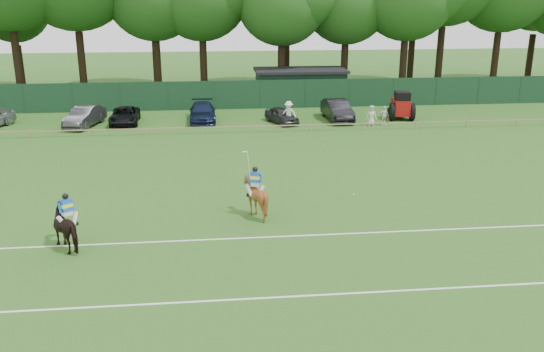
{
  "coord_description": "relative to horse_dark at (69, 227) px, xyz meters",
  "views": [
    {
      "loc": [
        -2.26,
        -23.01,
        9.74
      ],
      "look_at": [
        0.5,
        3.0,
        1.4
      ],
      "focal_mm": 38.0,
      "sensor_mm": 36.0,
      "label": 1
    }
  ],
  "objects": [
    {
      "name": "pitch_lines",
      "position": [
        8.06,
        -2.33,
        -0.87
      ],
      "size": [
        60.0,
        5.1,
        0.01
      ],
      "color": "silver",
      "rests_on": "ground"
    },
    {
      "name": "estate_black",
      "position": [
        15.78,
        22.74,
        -0.07
      ],
      "size": [
        1.89,
        4.98,
        1.62
      ],
      "primitive_type": "imported",
      "rotation": [
        0.0,
        0.0,
        0.04
      ],
      "color": "black",
      "rests_on": "ground"
    },
    {
      "name": "horse_chestnut",
      "position": [
        7.63,
        2.65,
        0.03
      ],
      "size": [
        1.9,
        2.02,
        1.82
      ],
      "primitive_type": "imported",
      "rotation": [
        0.0,
        0.0,
        2.83
      ],
      "color": "brown",
      "rests_on": "ground"
    },
    {
      "name": "ground",
      "position": [
        8.06,
        1.17,
        -0.88
      ],
      "size": [
        160.0,
        160.0,
        0.0
      ],
      "primitive_type": "plane",
      "color": "#1E4C14",
      "rests_on": "ground"
    },
    {
      "name": "sedan_navy",
      "position": [
        5.06,
        23.39,
        -0.16
      ],
      "size": [
        2.11,
        5.02,
        1.45
      ],
      "primitive_type": "imported",
      "rotation": [
        0.0,
        0.0,
        0.02
      ],
      "color": "#111A36",
      "rests_on": "ground"
    },
    {
      "name": "spectator_left",
      "position": [
        11.65,
        21.23,
        0.05
      ],
      "size": [
        1.38,
        1.09,
        1.87
      ],
      "primitive_type": "imported",
      "rotation": [
        0.0,
        0.0,
        -0.38
      ],
      "color": "silver",
      "rests_on": "ground"
    },
    {
      "name": "suv_black",
      "position": [
        -0.96,
        23.14,
        -0.25
      ],
      "size": [
        2.26,
        4.63,
        1.27
      ],
      "primitive_type": "imported",
      "rotation": [
        0.0,
        0.0,
        0.03
      ],
      "color": "black",
      "rests_on": "ground"
    },
    {
      "name": "rider_dark",
      "position": [
        0.01,
        -0.01,
        0.77
      ],
      "size": [
        0.81,
        0.7,
        1.41
      ],
      "rotation": [
        0.0,
        0.0,
        3.83
      ],
      "color": "silver",
      "rests_on": "ground"
    },
    {
      "name": "perimeter_fence",
      "position": [
        8.06,
        28.17,
        0.37
      ],
      "size": [
        92.08,
        0.08,
        2.5
      ],
      "color": "#14351E",
      "rests_on": "ground"
    },
    {
      "name": "sedan_grey",
      "position": [
        -3.88,
        22.57,
        -0.12
      ],
      "size": [
        2.66,
        4.88,
        1.52
      ],
      "primitive_type": "imported",
      "rotation": [
        0.0,
        0.0,
        -0.24
      ],
      "color": "#323235",
      "rests_on": "ground"
    },
    {
      "name": "tree_row",
      "position": [
        10.06,
        36.17,
        -0.88
      ],
      "size": [
        96.0,
        12.0,
        21.0
      ],
      "primitive_type": null,
      "color": "#26561C",
      "rests_on": "ground"
    },
    {
      "name": "horse_dark",
      "position": [
        0.0,
        0.0,
        0.0
      ],
      "size": [
        2.05,
        2.21,
        1.76
      ],
      "primitive_type": "imported",
      "rotation": [
        0.0,
        0.0,
        3.83
      ],
      "color": "black",
      "rests_on": "ground"
    },
    {
      "name": "pitch_rail",
      "position": [
        8.06,
        19.17,
        -0.43
      ],
      "size": [
        62.1,
        0.1,
        0.5
      ],
      "color": "#997F5B",
      "rests_on": "ground"
    },
    {
      "name": "spectator_right",
      "position": [
        17.95,
        20.44,
        -0.1
      ],
      "size": [
        0.81,
        0.56,
        1.57
      ],
      "primitive_type": "imported",
      "rotation": [
        0.0,
        0.0,
        -0.09
      ],
      "color": "beige",
      "rests_on": "ground"
    },
    {
      "name": "utility_shed",
      "position": [
        14.06,
        31.17,
        0.66
      ],
      "size": [
        8.4,
        4.4,
        3.04
      ],
      "color": "#14331E",
      "rests_on": "ground"
    },
    {
      "name": "rider_chestnut",
      "position": [
        7.63,
        2.64,
        0.83
      ],
      "size": [
        0.92,
        0.73,
        2.05
      ],
      "rotation": [
        0.0,
        0.0,
        2.83
      ],
      "color": "silver",
      "rests_on": "ground"
    },
    {
      "name": "tractor",
      "position": [
        20.95,
        22.52,
        0.19
      ],
      "size": [
        2.13,
        2.9,
        2.26
      ],
      "rotation": [
        0.0,
        0.0,
        -0.14
      ],
      "color": "#99100E",
      "rests_on": "ground"
    },
    {
      "name": "spectator_mid",
      "position": [
        18.9,
        20.42,
        -0.14
      ],
      "size": [
        0.93,
        0.57,
        1.47
      ],
      "primitive_type": "imported",
      "rotation": [
        0.0,
        0.0,
        0.26
      ],
      "color": "silver",
      "rests_on": "ground"
    },
    {
      "name": "hatch_grey",
      "position": [
        11.22,
        22.08,
        -0.26
      ],
      "size": [
        2.72,
        3.91,
        1.24
      ],
      "primitive_type": "imported",
      "rotation": [
        0.0,
        0.0,
        0.39
      ],
      "color": "#2F2E31",
      "rests_on": "ground"
    },
    {
      "name": "polo_ball",
      "position": [
        12.76,
        4.85,
        -0.83
      ],
      "size": [
        0.09,
        0.09,
        0.09
      ],
      "primitive_type": "sphere",
      "color": "silver",
      "rests_on": "ground"
    }
  ]
}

